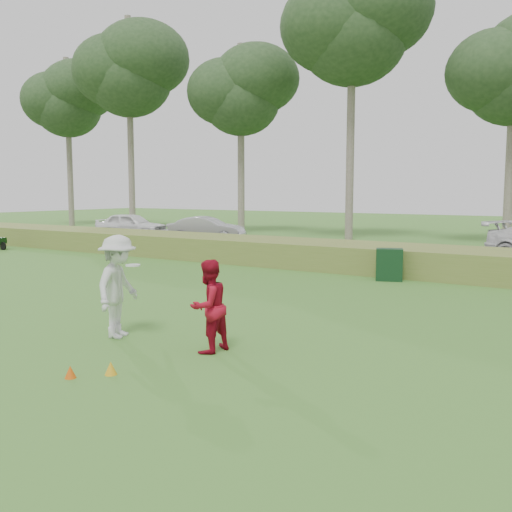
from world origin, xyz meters
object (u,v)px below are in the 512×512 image
Objects in this scene: player_white at (118,286)px; car_mid at (207,229)px; car_left at (131,225)px; cone_orange at (70,372)px; utility_cabinet at (389,265)px; player_red at (209,306)px; cone_yellow at (111,368)px.

player_white reaches higher than car_mid.
car_left is (-16.16, 16.48, -0.20)m from player_white.
player_white is 19.66m from car_mid.
cone_orange is 11.52m from utility_cabinet.
car_left is (-17.32, 18.58, 0.68)m from cone_orange.
player_red is 0.38× the size of car_left.
car_mid is (-11.83, 18.63, 0.63)m from cone_orange.
car_left is 5.50m from car_mid.
cone_orange is 22.08m from car_mid.
utility_cabinet is at bearing -172.35° from player_red.
cone_orange is at bearing -14.84° from player_red.
cone_yellow is at bearing -8.64° from player_red.
car_mid is (5.50, 0.04, -0.05)m from car_left.
car_mid is (-12.22, 18.20, 0.63)m from cone_yellow.
player_white reaches higher than cone_yellow.
cone_yellow is at bearing -150.79° from car_left.
player_white is 1.95× the size of utility_cabinet.
car_mid is at bearing 122.41° from cone_orange.
cone_orange is at bearing -152.10° from car_left.
cone_yellow is 25.37m from car_left.
player_red is 7.79× the size of cone_yellow.
utility_cabinet is (0.79, 11.49, 0.40)m from cone_orange.
utility_cabinet is 14.50m from car_mid.
cone_orange is 25.41m from car_left.
cone_orange is at bearing -115.36° from utility_cabinet.
cone_yellow is (-0.50, -1.78, -0.70)m from player_red.
cone_orange is 0.04× the size of car_left.
utility_cabinet reaches higher than cone_orange.
car_mid is at bearing 14.78° from player_white.
player_white reaches higher than player_red.
player_red reaches higher than car_left.
car_mid is (-12.72, 16.41, -0.07)m from player_red.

